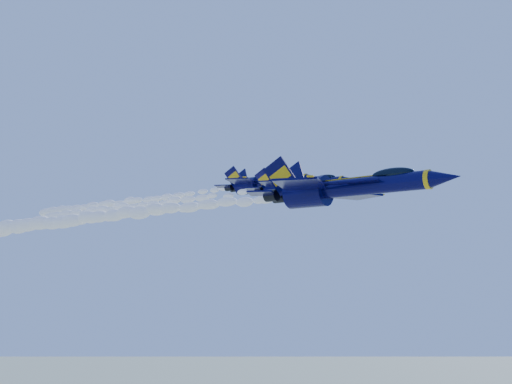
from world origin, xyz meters
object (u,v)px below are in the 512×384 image
Objects in this scene: jet_second at (328,190)px; jet_third at (299,186)px; jet_fourth at (266,183)px; jet_lead at (343,187)px.

jet_third is (-8.29, 6.31, 2.16)m from jet_second.
jet_third is at bearing -30.08° from jet_fourth.
jet_second reaches higher than jet_lead.
jet_lead is 1.14× the size of jet_second.
jet_lead is at bearing -42.27° from jet_fourth.
jet_fourth reaches higher than jet_lead.
jet_second is 1.06× the size of jet_third.
jet_fourth reaches higher than jet_third.
jet_lead is at bearing -47.70° from jet_third.
jet_fourth is at bearing 137.73° from jet_lead.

